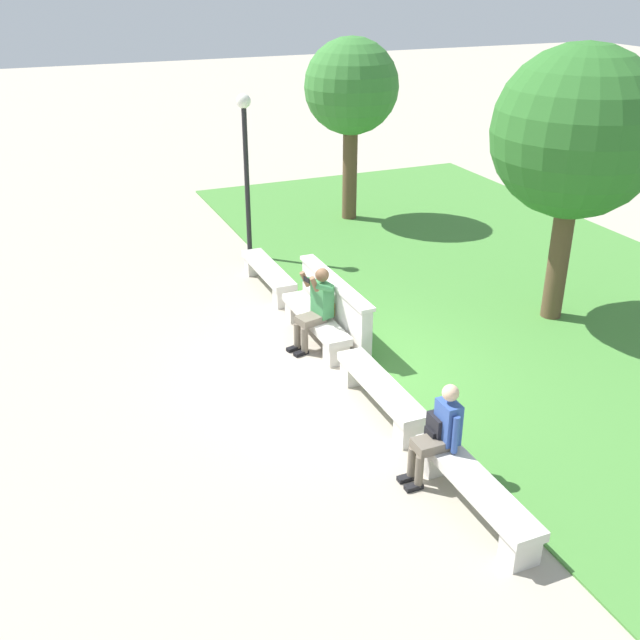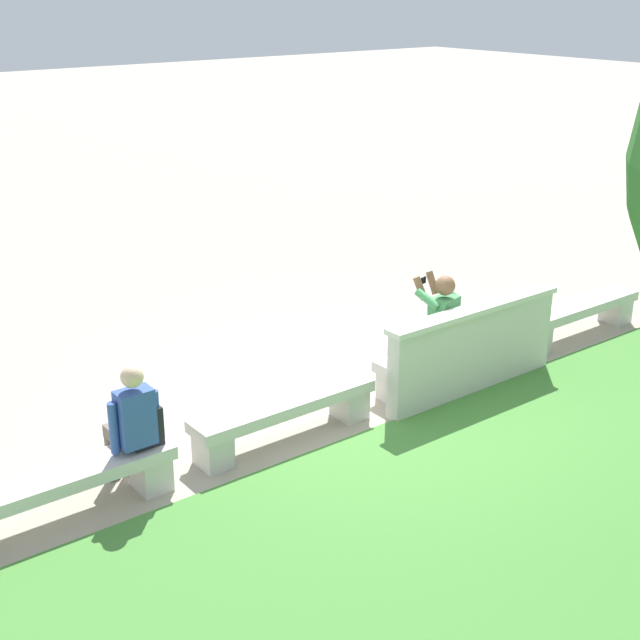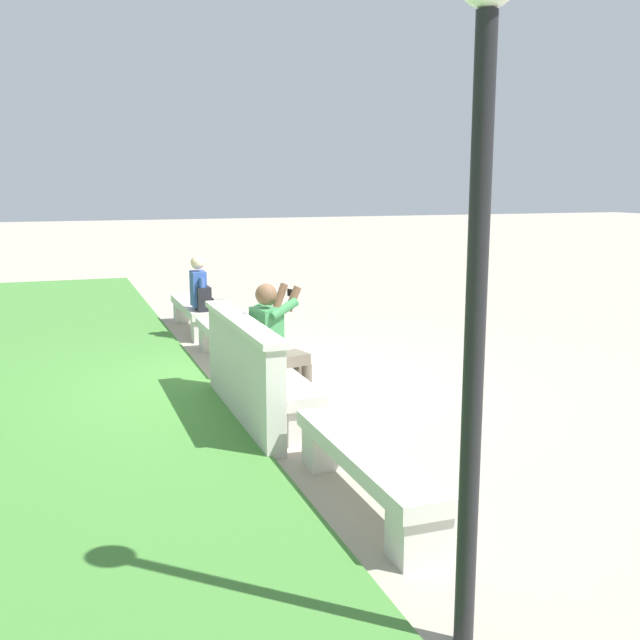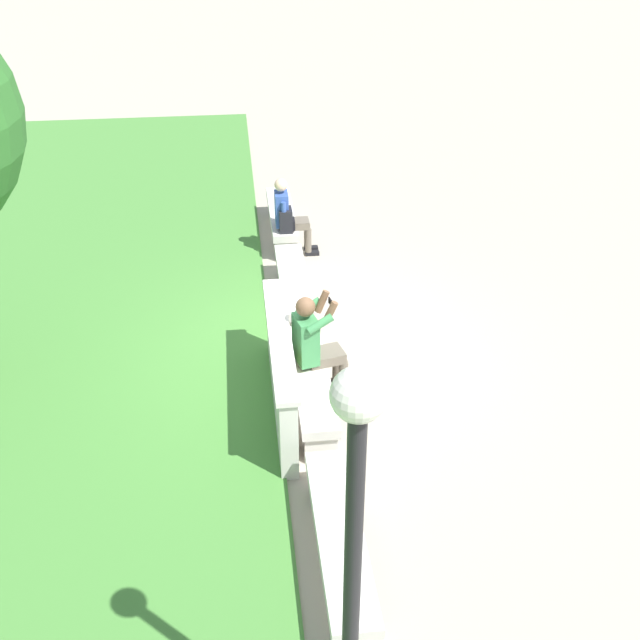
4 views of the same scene
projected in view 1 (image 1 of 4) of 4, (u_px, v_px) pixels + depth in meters
The scene contains 13 objects.
ground_plane at pixel (345, 372), 11.33m from camera, with size 80.00×80.00×0.00m, color #A89E8C.
grass_strip at pixel (576, 322), 12.86m from camera, with size 20.97×8.00×0.03m, color #478438.
bench_main at pixel (268, 274), 14.08m from camera, with size 2.02×0.40×0.45m.
bench_near at pixel (316, 323), 12.16m from camera, with size 2.02×0.40×0.45m.
bench_mid at pixel (381, 391), 10.24m from camera, with size 2.02×0.40×0.45m.
bench_far at pixel (476, 490), 8.31m from camera, with size 2.02×0.40×0.45m.
backrest_wall_with_plaque at pixel (335, 308), 12.18m from camera, with size 2.44×0.24×1.01m.
person_photographer at pixel (316, 305), 11.77m from camera, with size 0.53×0.78×1.32m.
person_distant at pixel (440, 431), 8.72m from camera, with size 0.48×0.67×1.26m.
backpack at pixel (438, 429), 8.84m from camera, with size 0.28×0.24×0.43m.
tree_behind_wall at pixel (577, 134), 11.70m from camera, with size 2.71×2.71×4.56m.
tree_left_background at pixel (351, 89), 16.77m from camera, with size 2.14×2.14×4.16m.
lamp_post at pixel (246, 152), 14.72m from camera, with size 0.28×0.28×3.34m.
Camera 1 is at (8.94, -4.20, 5.61)m, focal length 42.00 mm.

